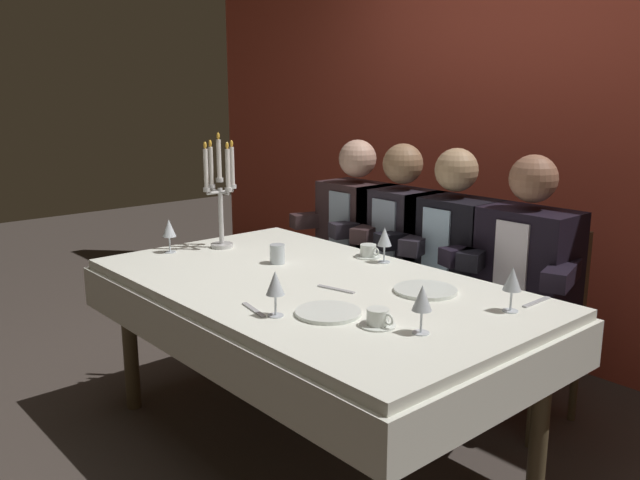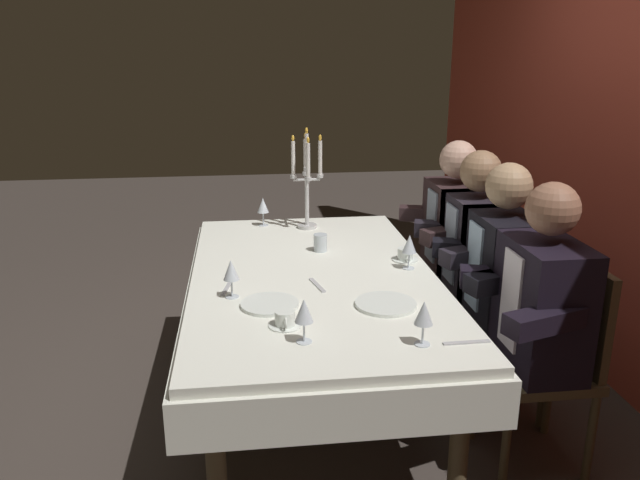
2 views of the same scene
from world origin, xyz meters
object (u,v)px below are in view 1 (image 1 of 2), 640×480
object	(u,v)px
coffee_cup_1	(378,319)
seated_diner_1	(401,239)
seated_diner_3	(528,267)
coffee_cup_0	(368,252)
seated_diner_0	(357,229)
water_tumbler_0	(277,254)
wine_glass_1	(422,299)
dining_table	(311,309)
dinner_plate_1	(328,312)
wine_glass_4	(385,238)
candelabra	(220,194)
wine_glass_3	(512,281)
wine_glass_0	(275,285)
dinner_plate_0	(425,290)
seated_diner_2	(453,250)
wine_glass_2	(169,229)

from	to	relation	value
coffee_cup_1	seated_diner_1	distance (m)	1.35
seated_diner_1	seated_diner_3	distance (m)	0.76
coffee_cup_0	coffee_cup_1	xyz separation A→B (m)	(0.67, -0.63, 0.00)
seated_diner_0	water_tumbler_0	bearing A→B (deg)	-68.96
coffee_cup_1	coffee_cup_0	bearing A→B (deg)	136.79
wine_glass_1	dining_table	bearing A→B (deg)	170.86
dinner_plate_1	seated_diner_0	bearing A→B (deg)	131.68
dinner_plate_1	seated_diner_0	size ratio (longest dim) A/B	0.19
wine_glass_4	coffee_cup_1	world-z (taller)	wine_glass_4
candelabra	wine_glass_3	size ratio (longest dim) A/B	3.47
wine_glass_0	water_tumbler_0	distance (m)	0.71
candelabra	seated_diner_0	size ratio (longest dim) A/B	0.46
dining_table	dinner_plate_0	bearing A→B (deg)	31.48
dinner_plate_0	coffee_cup_0	xyz separation A→B (m)	(-0.53, 0.22, 0.02)
water_tumbler_0	seated_diner_2	bearing A→B (deg)	65.78
candelabra	dinner_plate_1	size ratio (longest dim) A/B	2.42
wine_glass_3	coffee_cup_1	distance (m)	0.52
seated_diner_1	candelabra	bearing A→B (deg)	-118.24
wine_glass_1	wine_glass_2	size ratio (longest dim) A/B	1.00
dinner_plate_1	wine_glass_1	xyz separation A→B (m)	(0.34, 0.10, 0.11)
dinner_plate_1	wine_glass_3	bearing A→B (deg)	51.60
wine_glass_2	wine_glass_4	world-z (taller)	same
dinner_plate_1	water_tumbler_0	bearing A→B (deg)	156.69
seated_diner_0	seated_diner_3	bearing A→B (deg)	0.00
wine_glass_2	coffee_cup_0	xyz separation A→B (m)	(0.70, 0.66, -0.09)
dinner_plate_0	water_tumbler_0	xyz separation A→B (m)	(-0.72, -0.17, 0.04)
seated_diner_1	wine_glass_3	bearing A→B (deg)	-29.29
wine_glass_3	seated_diner_0	xyz separation A→B (m)	(-1.39, 0.59, -0.12)
wine_glass_4	coffee_cup_0	distance (m)	0.15
wine_glass_3	coffee_cup_0	xyz separation A→B (m)	(-0.88, 0.17, -0.09)
dinner_plate_0	wine_glass_1	xyz separation A→B (m)	(0.28, -0.36, 0.11)
dining_table	seated_diner_0	size ratio (longest dim) A/B	1.56
wine_glass_1	wine_glass_2	world-z (taller)	same
dining_table	wine_glass_2	distance (m)	0.88
dinner_plate_0	wine_glass_2	xyz separation A→B (m)	(-1.23, -0.44, 0.11)
candelabra	wine_glass_1	xyz separation A→B (m)	(1.43, -0.16, -0.15)
wine_glass_4	water_tumbler_0	xyz separation A→B (m)	(-0.31, -0.38, -0.07)
coffee_cup_1	wine_glass_4	bearing A→B (deg)	132.07
dinner_plate_0	seated_diner_2	bearing A→B (deg)	119.18
dinner_plate_1	wine_glass_0	size ratio (longest dim) A/B	1.43
wine_glass_4	water_tumbler_0	world-z (taller)	wine_glass_4
dining_table	wine_glass_0	size ratio (longest dim) A/B	11.83
wine_glass_4	coffee_cup_1	bearing A→B (deg)	-47.93
water_tumbler_0	seated_diner_2	world-z (taller)	seated_diner_2
wine_glass_0	water_tumbler_0	size ratio (longest dim) A/B	1.87
candelabra	seated_diner_2	bearing A→B (deg)	46.56
dinner_plate_1	water_tumbler_0	world-z (taller)	water_tumbler_0
dining_table	wine_glass_1	xyz separation A→B (m)	(0.68, -0.11, 0.24)
wine_glass_1	wine_glass_3	distance (m)	0.41
dining_table	wine_glass_0	world-z (taller)	wine_glass_0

